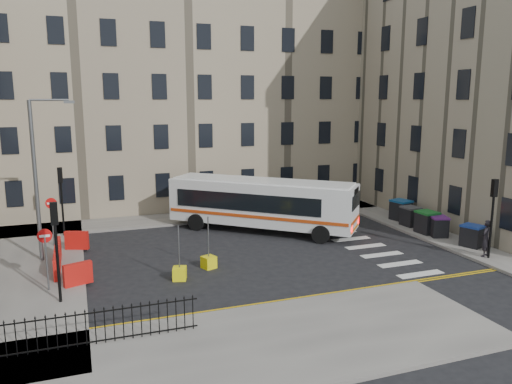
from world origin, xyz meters
TOP-DOWN VIEW (x-y plane):
  - ground at (0.00, 0.00)m, footprint 120.00×120.00m
  - pavement_north at (-6.00, 8.60)m, footprint 36.00×3.20m
  - pavement_east at (9.00, 4.00)m, footprint 2.40×26.00m
  - pavement_west at (-14.00, 1.00)m, footprint 6.00×22.00m
  - pavement_sw at (-7.00, -10.00)m, footprint 20.00×6.00m
  - terrace_north at (-7.00, 15.50)m, footprint 38.30×10.80m
  - corner_east at (19.00, 5.00)m, footprint 17.80×24.30m
  - traffic_light_east at (8.60, -5.50)m, footprint 0.28×0.22m
  - traffic_light_nw at (-12.00, 6.50)m, footprint 0.28×0.22m
  - traffic_light_sw at (-12.00, -4.00)m, footprint 0.28×0.22m
  - streetlamp at (-13.00, 2.00)m, footprint 0.50×0.22m
  - no_entry_north at (-12.50, 4.50)m, footprint 0.60×0.08m
  - no_entry_south at (-12.50, -2.50)m, footprint 0.60×0.08m
  - roadworks_barriers at (-11.84, 0.50)m, footprint 1.66×6.26m
  - iron_railings at (-11.25, -8.20)m, footprint 7.80×0.04m
  - bus at (-0.35, 3.92)m, footprint 10.52×9.66m
  - wheelie_bin_a at (9.27, -3.60)m, footprint 1.28×1.36m
  - wheelie_bin_b at (8.92, -1.26)m, footprint 1.25×1.34m
  - wheelie_bin_c at (8.74, -0.44)m, footprint 1.13×1.28m
  - wheelie_bin_d at (8.92, 1.38)m, footprint 1.05×1.19m
  - wheelie_bin_e at (9.27, 2.88)m, footprint 1.33×1.45m
  - pedestrian at (8.59, -5.24)m, footprint 0.83×0.72m
  - bollard_yellow at (-6.90, -2.81)m, footprint 0.75×0.75m
  - bollard_chevron at (-5.24, -1.71)m, footprint 0.77×0.77m

SIDE VIEW (x-z plane):
  - ground at x=0.00m, z-range 0.00..0.00m
  - pavement_north at x=-6.00m, z-range 0.00..0.15m
  - pavement_east at x=9.00m, z-range 0.00..0.15m
  - pavement_west at x=-14.00m, z-range 0.00..0.15m
  - pavement_sw at x=-7.00m, z-range 0.00..0.15m
  - bollard_yellow at x=-6.90m, z-range 0.00..0.60m
  - bollard_chevron at x=-5.24m, z-range 0.00..0.60m
  - roadworks_barriers at x=-11.84m, z-range 0.15..1.15m
  - iron_railings at x=-11.25m, z-range 0.15..1.35m
  - wheelie_bin_a at x=9.27m, z-range 0.16..1.36m
  - wheelie_bin_b at x=8.92m, z-range 0.16..1.36m
  - wheelie_bin_d at x=8.92m, z-range 0.16..1.40m
  - wheelie_bin_c at x=8.74m, z-range 0.16..1.50m
  - wheelie_bin_e at x=9.27m, z-range 0.16..1.52m
  - pedestrian at x=8.59m, z-range 0.15..2.08m
  - bus at x=-0.35m, z-range 0.25..3.43m
  - no_entry_north at x=-12.50m, z-range 0.58..3.58m
  - no_entry_south at x=-12.50m, z-range 0.58..3.58m
  - traffic_light_east at x=8.60m, z-range 0.82..4.92m
  - traffic_light_nw at x=-12.00m, z-range 0.82..4.92m
  - traffic_light_sw at x=-12.00m, z-range 0.82..4.92m
  - streetlamp at x=-13.00m, z-range 0.27..8.41m
  - terrace_north at x=-7.00m, z-range 0.02..17.22m
  - corner_east at x=19.00m, z-range 0.02..19.22m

